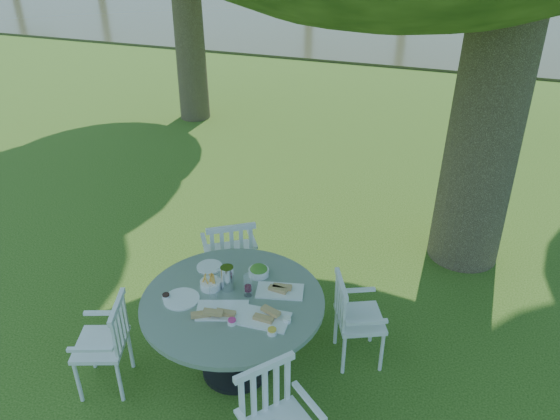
{
  "coord_description": "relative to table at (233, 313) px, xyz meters",
  "views": [
    {
      "loc": [
        1.47,
        -4.11,
        3.42
      ],
      "look_at": [
        0.0,
        0.2,
        0.85
      ],
      "focal_mm": 35.0,
      "sensor_mm": 36.0,
      "label": 1
    }
  ],
  "objects": [
    {
      "name": "chair_nw",
      "position": [
        -0.4,
        0.86,
        -0.08
      ],
      "size": [
        0.61,
        0.6,
        0.89
      ],
      "rotation": [
        0.0,
        0.0,
        -2.56
      ],
      "color": "white",
      "rests_on": "ground"
    },
    {
      "name": "ground",
      "position": [
        -0.05,
        1.07,
        -0.61
      ],
      "size": [
        140.0,
        140.0,
        0.0
      ],
      "primitive_type": "plane",
      "color": "#21420D",
      "rests_on": "ground"
    },
    {
      "name": "tableware",
      "position": [
        -0.02,
        0.07,
        0.18
      ],
      "size": [
        1.04,
        0.77,
        0.21
      ],
      "color": "white",
      "rests_on": "table"
    },
    {
      "name": "chair_se",
      "position": [
        0.6,
        -0.75,
        -0.1
      ],
      "size": [
        0.6,
        0.6,
        0.87
      ],
      "rotation": [
        0.0,
        0.0,
        0.87
      ],
      "color": "white",
      "rests_on": "ground"
    },
    {
      "name": "table",
      "position": [
        0.0,
        0.0,
        0.0
      ],
      "size": [
        1.43,
        1.43,
        0.74
      ],
      "color": "black",
      "rests_on": "ground"
    },
    {
      "name": "chair_ne",
      "position": [
        0.85,
        0.45,
        -0.14
      ],
      "size": [
        0.51,
        0.52,
        0.8
      ],
      "rotation": [
        0.0,
        0.0,
        -4.29
      ],
      "color": "white",
      "rests_on": "ground"
    },
    {
      "name": "chair_sw",
      "position": [
        -0.85,
        -0.44,
        -0.13
      ],
      "size": [
        0.5,
        0.51,
        0.81
      ],
      "rotation": [
        0.0,
        0.0,
        -1.23
      ],
      "color": "white",
      "rests_on": "ground"
    }
  ]
}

